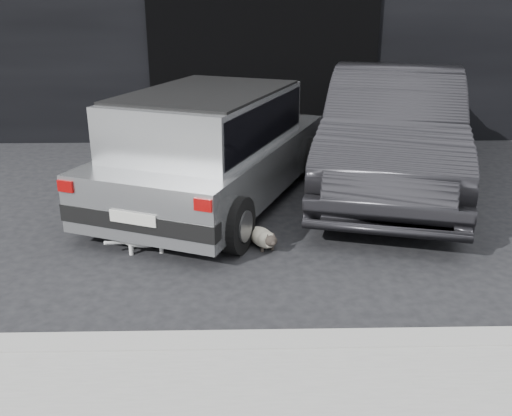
{
  "coord_description": "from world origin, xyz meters",
  "views": [
    {
      "loc": [
        0.63,
        -6.26,
        2.55
      ],
      "look_at": [
        0.76,
        -0.96,
        0.56
      ],
      "focal_mm": 40.0,
      "sensor_mm": 36.0,
      "label": 1
    }
  ],
  "objects_px": {
    "second_car": "(393,130)",
    "cat_siamese": "(264,238)",
    "silver_hatchback": "(212,142)",
    "cat_white": "(149,235)"
  },
  "relations": [
    {
      "from": "second_car",
      "to": "cat_white",
      "type": "distance_m",
      "value": 3.77
    },
    {
      "from": "silver_hatchback",
      "to": "cat_siamese",
      "type": "height_order",
      "value": "silver_hatchback"
    },
    {
      "from": "second_car",
      "to": "cat_white",
      "type": "height_order",
      "value": "second_car"
    },
    {
      "from": "second_car",
      "to": "cat_siamese",
      "type": "relative_size",
      "value": 7.71
    },
    {
      "from": "second_car",
      "to": "cat_siamese",
      "type": "bearing_deg",
      "value": -117.19
    },
    {
      "from": "cat_siamese",
      "to": "silver_hatchback",
      "type": "bearing_deg",
      "value": -89.09
    },
    {
      "from": "silver_hatchback",
      "to": "second_car",
      "type": "relative_size",
      "value": 0.88
    },
    {
      "from": "second_car",
      "to": "cat_siamese",
      "type": "xyz_separation_m",
      "value": [
        -1.85,
        -2.06,
        -0.7
      ]
    },
    {
      "from": "cat_siamese",
      "to": "cat_white",
      "type": "height_order",
      "value": "cat_white"
    },
    {
      "from": "cat_white",
      "to": "silver_hatchback",
      "type": "bearing_deg",
      "value": 150.89
    }
  ]
}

